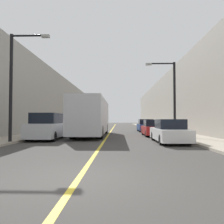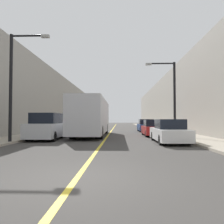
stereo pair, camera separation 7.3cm
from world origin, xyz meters
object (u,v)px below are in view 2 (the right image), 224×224
(parked_suv_left, at_px, (48,127))
(car_right_mid, at_px, (153,129))
(bus, at_px, (92,117))
(car_right_far, at_px, (146,126))
(street_lamp_left, at_px, (15,79))
(car_right_near, at_px, (169,132))
(street_lamp_right, at_px, (172,93))

(parked_suv_left, bearing_deg, car_right_mid, 24.45)
(bus, bearing_deg, car_right_mid, -1.65)
(car_right_far, bearing_deg, street_lamp_left, -125.43)
(car_right_near, relative_size, car_right_far, 1.08)
(car_right_near, height_order, car_right_mid, car_right_near)
(car_right_mid, height_order, street_lamp_left, street_lamp_left)
(car_right_mid, xyz_separation_m, street_lamp_left, (-9.59, -6.66, 3.32))
(car_right_far, relative_size, street_lamp_right, 0.71)
(car_right_mid, bearing_deg, car_right_far, 88.68)
(car_right_near, bearing_deg, street_lamp_left, -174.71)
(car_right_far, relative_size, street_lamp_left, 0.66)
(bus, distance_m, parked_suv_left, 4.92)
(car_right_mid, bearing_deg, parked_suv_left, -155.55)
(street_lamp_left, distance_m, street_lamp_right, 12.00)
(parked_suv_left, height_order, car_right_mid, parked_suv_left)
(bus, distance_m, car_right_far, 9.06)
(parked_suv_left, relative_size, street_lamp_left, 0.74)
(parked_suv_left, xyz_separation_m, car_right_near, (8.50, -1.94, -0.22))
(street_lamp_left, bearing_deg, car_right_mid, 34.76)
(car_right_near, relative_size, street_lamp_right, 0.77)
(bus, relative_size, street_lamp_right, 1.77)
(parked_suv_left, height_order, street_lamp_right, street_lamp_right)
(parked_suv_left, bearing_deg, car_right_far, 51.80)
(car_right_far, xyz_separation_m, street_lamp_left, (-9.75, -13.71, 3.29))
(car_right_near, bearing_deg, car_right_far, 89.77)
(parked_suv_left, bearing_deg, street_lamp_left, -112.91)
(car_right_mid, bearing_deg, street_lamp_right, -51.19)
(bus, xyz_separation_m, street_lamp_left, (-3.97, -6.82, 2.23))
(car_right_near, xyz_separation_m, car_right_mid, (-0.11, 5.76, -0.02))
(bus, relative_size, street_lamp_left, 1.64)
(bus, height_order, car_right_mid, bus)
(parked_suv_left, bearing_deg, street_lamp_right, 12.91)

